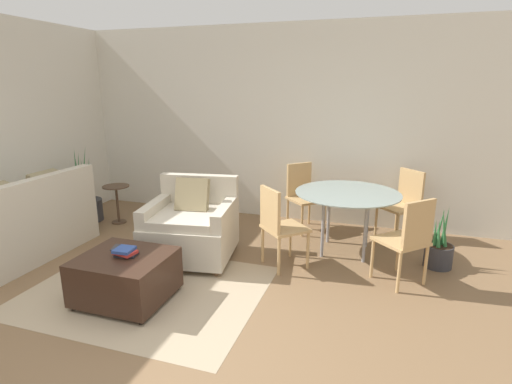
# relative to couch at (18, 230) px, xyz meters

# --- Properties ---
(ground_plane) EXTENTS (20.00, 20.00, 0.00)m
(ground_plane) POSITION_rel_couch_xyz_m (2.18, -0.98, -0.33)
(ground_plane) COLOR brown
(wall_back) EXTENTS (12.00, 0.06, 2.75)m
(wall_back) POSITION_rel_couch_xyz_m (2.18, 2.36, 1.05)
(wall_back) COLOR beige
(wall_back) RESTS_ON ground_plane
(wall_left) EXTENTS (0.06, 12.00, 2.75)m
(wall_left) POSITION_rel_couch_xyz_m (-0.58, 0.52, 1.05)
(wall_left) COLOR beige
(wall_left) RESTS_ON ground_plane
(area_rug) EXTENTS (2.22, 1.74, 0.01)m
(area_rug) POSITION_rel_couch_xyz_m (1.81, -0.22, -0.33)
(area_rug) COLOR tan
(area_rug) RESTS_ON ground_plane
(couch) EXTENTS (0.90, 1.70, 0.96)m
(couch) POSITION_rel_couch_xyz_m (0.00, 0.00, 0.00)
(couch) COLOR beige
(couch) RESTS_ON ground_plane
(armchair) EXTENTS (1.06, 1.04, 0.92)m
(armchair) POSITION_rel_couch_xyz_m (1.88, 0.62, 0.04)
(armchair) COLOR beige
(armchair) RESTS_ON ground_plane
(ottoman) EXTENTS (0.79, 0.71, 0.44)m
(ottoman) POSITION_rel_couch_xyz_m (1.74, -0.43, -0.09)
(ottoman) COLOR #382319
(ottoman) RESTS_ON ground_plane
(book_stack) EXTENTS (0.21, 0.18, 0.07)m
(book_stack) POSITION_rel_couch_xyz_m (1.75, -0.42, 0.15)
(book_stack) COLOR black
(book_stack) RESTS_ON ottoman
(tv_remote_primary) EXTENTS (0.08, 0.15, 0.01)m
(tv_remote_primary) POSITION_rel_couch_xyz_m (1.55, -0.30, 0.11)
(tv_remote_primary) COLOR #333338
(tv_remote_primary) RESTS_ON ottoman
(potted_plant) EXTENTS (0.42, 0.42, 1.10)m
(potted_plant) POSITION_rel_couch_xyz_m (-0.16, 1.30, -0.09)
(potted_plant) COLOR #333338
(potted_plant) RESTS_ON ground_plane
(side_table) EXTENTS (0.37, 0.37, 0.55)m
(side_table) POSITION_rel_couch_xyz_m (0.32, 1.37, 0.05)
(side_table) COLOR #4C3828
(side_table) RESTS_ON ground_plane
(dining_table) EXTENTS (1.20, 1.20, 0.73)m
(dining_table) POSITION_rel_couch_xyz_m (3.54, 1.32, 0.33)
(dining_table) COLOR #8C9E99
(dining_table) RESTS_ON ground_plane
(dining_chair_near_left) EXTENTS (0.59, 0.59, 0.90)m
(dining_chair_near_left) POSITION_rel_couch_xyz_m (2.89, 0.67, 0.19)
(dining_chair_near_left) COLOR tan
(dining_chair_near_left) RESTS_ON ground_plane
(dining_chair_near_right) EXTENTS (0.59, 0.59, 0.90)m
(dining_chair_near_right) POSITION_rel_couch_xyz_m (4.19, 0.67, 0.19)
(dining_chair_near_right) COLOR tan
(dining_chair_near_right) RESTS_ON ground_plane
(dining_chair_far_left) EXTENTS (0.59, 0.59, 0.90)m
(dining_chair_far_left) POSITION_rel_couch_xyz_m (2.89, 1.97, 0.19)
(dining_chair_far_left) COLOR tan
(dining_chair_far_left) RESTS_ON ground_plane
(dining_chair_far_right) EXTENTS (0.59, 0.59, 0.90)m
(dining_chair_far_right) POSITION_rel_couch_xyz_m (4.19, 1.97, 0.19)
(dining_chair_far_right) COLOR tan
(dining_chair_far_right) RESTS_ON ground_plane
(potted_plant_small) EXTENTS (0.30, 0.30, 0.69)m
(potted_plant_small) POSITION_rel_couch_xyz_m (4.56, 1.22, -0.15)
(potted_plant_small) COLOR #333338
(potted_plant_small) RESTS_ON ground_plane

